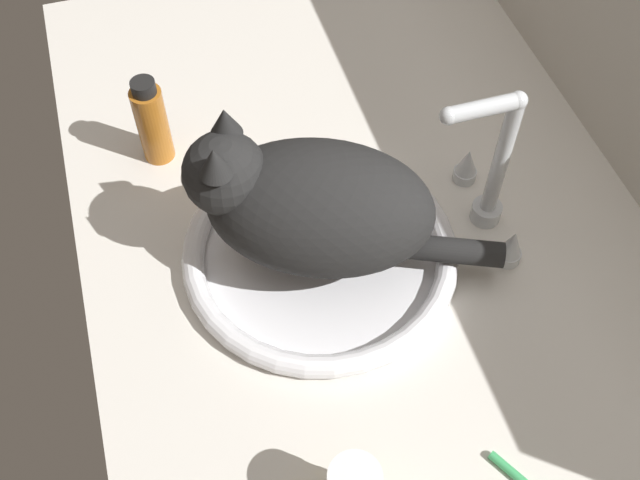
% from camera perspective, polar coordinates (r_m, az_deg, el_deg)
% --- Properties ---
extents(countertop, '(1.18, 0.74, 0.03)m').
position_cam_1_polar(countertop, '(1.03, 3.11, 0.73)').
color(countertop, silver).
rests_on(countertop, ground).
extents(sink_basin, '(0.35, 0.35, 0.03)m').
position_cam_1_polar(sink_basin, '(0.97, 0.00, -0.93)').
color(sink_basin, white).
rests_on(sink_basin, countertop).
extents(faucet, '(0.17, 0.11, 0.23)m').
position_cam_1_polar(faucet, '(0.98, 12.62, 4.69)').
color(faucet, silver).
rests_on(faucet, countertop).
extents(cat, '(0.27, 0.37, 0.20)m').
position_cam_1_polar(cat, '(0.90, -1.12, 2.73)').
color(cat, black).
rests_on(cat, sink_basin).
extents(amber_bottle, '(0.04, 0.04, 0.14)m').
position_cam_1_polar(amber_bottle, '(1.07, -12.42, 8.59)').
color(amber_bottle, '#B2661E').
rests_on(amber_bottle, countertop).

